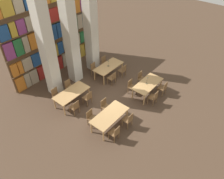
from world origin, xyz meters
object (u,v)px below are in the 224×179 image
at_px(chair_2, 128,120).
at_px(chair_4, 154,97).
at_px(pillar_center, 70,36).
at_px(reading_table_1, 148,84).
at_px(desk_lamp_1, 108,62).
at_px(chair_10, 88,97).
at_px(pillar_left, 47,47).
at_px(reading_table_2, 72,94).
at_px(reading_table_0, 110,116).
at_px(chair_6, 163,88).
at_px(chair_3, 105,106).
at_px(chair_9, 56,95).
at_px(reading_table_3, 109,67).
at_px(chair_7, 141,78).
at_px(chair_15, 105,62).
at_px(chair_0, 115,133).
at_px(chair_8, 75,107).
at_px(chair_5, 131,86).
at_px(chair_12, 112,78).
at_px(pillar_right, 91,26).
at_px(chair_11, 69,86).
at_px(chair_13, 94,69).
at_px(desk_lamp_0, 147,79).
at_px(chair_14, 123,70).

xyz_separation_m(chair_2, chair_4, (2.23, -0.10, 0.00)).
relative_size(pillar_center, reading_table_1, 2.97).
relative_size(reading_table_1, desk_lamp_1, 4.56).
height_order(reading_table_1, chair_10, chair_10).
height_order(pillar_left, reading_table_2, pillar_left).
distance_m(reading_table_0, reading_table_1, 3.30).
bearing_deg(chair_6, chair_3, 153.73).
xyz_separation_m(chair_9, reading_table_3, (3.77, -0.66, 0.19)).
bearing_deg(pillar_center, chair_2, -102.40).
xyz_separation_m(pillar_center, desk_lamp_1, (1.58, -1.42, -1.95)).
xyz_separation_m(chair_2, chair_9, (-1.08, 4.21, 0.00)).
relative_size(chair_2, reading_table_2, 0.44).
height_order(reading_table_2, chair_10, chair_10).
distance_m(pillar_center, chair_7, 4.88).
bearing_deg(chair_15, chair_0, 45.34).
relative_size(chair_9, chair_10, 1.00).
bearing_deg(chair_9, chair_2, 104.33).
bearing_deg(reading_table_2, chair_8, -123.15).
distance_m(chair_5, chair_12, 1.39).
distance_m(reading_table_1, reading_table_3, 2.90).
height_order(reading_table_2, chair_12, chair_12).
distance_m(pillar_right, chair_8, 5.11).
bearing_deg(chair_12, chair_11, 147.95).
bearing_deg(pillar_center, chair_11, -147.13).
height_order(reading_table_1, chair_13, chair_13).
bearing_deg(pillar_right, chair_5, -98.12).
distance_m(chair_7, chair_15, 2.90).
distance_m(pillar_center, desk_lamp_1, 2.88).
xyz_separation_m(chair_6, chair_12, (-1.12, 2.90, 0.00)).
relative_size(chair_8, desk_lamp_1, 2.03).
relative_size(chair_4, reading_table_3, 0.44).
bearing_deg(chair_3, chair_9, -68.27).
relative_size(chair_3, chair_12, 1.00).
bearing_deg(chair_0, chair_4, -1.81).
xyz_separation_m(chair_4, chair_7, (1.04, 1.51, 0.00)).
distance_m(chair_7, chair_10, 3.62).
height_order(reading_table_3, chair_12, chair_12).
distance_m(pillar_center, chair_12, 3.49).
xyz_separation_m(reading_table_0, chair_7, (3.81, 0.65, -0.19)).
xyz_separation_m(chair_6, desk_lamp_1, (-0.60, 3.67, 0.56)).
distance_m(chair_12, chair_15, 1.84).
relative_size(reading_table_0, chair_5, 2.25).
relative_size(chair_4, chair_11, 1.00).
distance_m(chair_7, reading_table_3, 2.23).
bearing_deg(pillar_right, desk_lamp_0, -90.42).
distance_m(chair_2, reading_table_2, 3.51).
bearing_deg(chair_7, chair_5, 0.00).
bearing_deg(pillar_left, chair_14, -30.29).
relative_size(pillar_left, reading_table_0, 2.97).
bearing_deg(chair_10, desk_lamp_1, 17.37).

